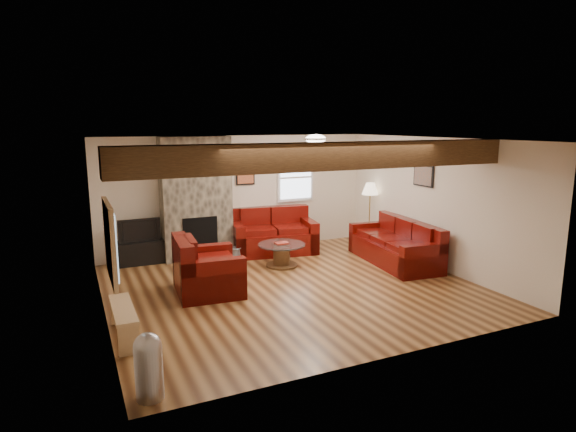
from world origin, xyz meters
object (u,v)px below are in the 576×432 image
at_px(armchair_red, 208,265).
at_px(coffee_table, 282,255).
at_px(floor_lamp, 370,192).
at_px(loveseat, 273,231).
at_px(sofa_three, 394,242).
at_px(television, 139,230).
at_px(tv_cabinet, 140,252).

relative_size(armchair_red, coffee_table, 1.26).
bearing_deg(armchair_red, floor_lamp, -65.64).
bearing_deg(loveseat, sofa_three, -33.19).
height_order(sofa_three, television, television).
bearing_deg(tv_cabinet, armchair_red, -69.81).
bearing_deg(coffee_table, tv_cabinet, 151.92).
distance_m(armchair_red, coffee_table, 1.91).
height_order(coffee_table, tv_cabinet, coffee_table).
xyz_separation_m(coffee_table, tv_cabinet, (-2.49, 1.33, 0.01)).
distance_m(loveseat, coffee_table, 1.09).
bearing_deg(floor_lamp, tv_cabinet, 172.23).
height_order(sofa_three, floor_lamp, floor_lamp).
bearing_deg(coffee_table, sofa_three, -18.27).
relative_size(sofa_three, floor_lamp, 1.53).
xyz_separation_m(coffee_table, television, (-2.49, 1.33, 0.47)).
relative_size(loveseat, armchair_red, 1.53).
distance_m(sofa_three, television, 5.07).
xyz_separation_m(armchair_red, television, (-0.80, 2.16, 0.23)).
xyz_separation_m(loveseat, television, (-2.75, 0.30, 0.22)).
distance_m(armchair_red, tv_cabinet, 2.32).
distance_m(loveseat, armchair_red, 2.70).
xyz_separation_m(sofa_three, television, (-4.64, 2.04, 0.27)).
bearing_deg(sofa_three, loveseat, -126.76).
bearing_deg(floor_lamp, loveseat, 170.33).
height_order(armchair_red, tv_cabinet, armchair_red).
bearing_deg(loveseat, tv_cabinet, -176.77).
xyz_separation_m(tv_cabinet, television, (0.00, 0.00, 0.46)).
bearing_deg(coffee_table, floor_lamp, 14.85).
relative_size(sofa_three, armchair_red, 1.91).
bearing_deg(armchair_red, coffee_table, -59.13).
distance_m(coffee_table, television, 2.86).
xyz_separation_m(tv_cabinet, floor_lamp, (4.96, -0.68, 1.00)).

